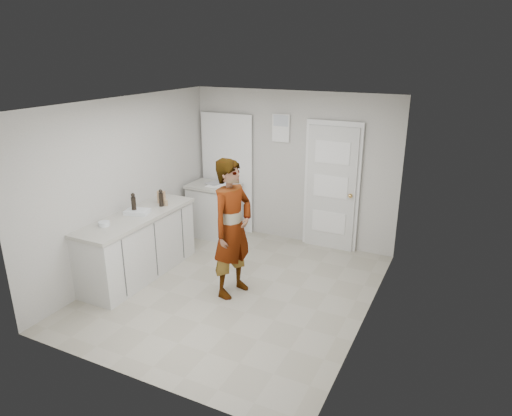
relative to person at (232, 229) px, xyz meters
The scene contains 12 objects.
ground 0.92m from the person, 94.13° to the left, with size 4.00×4.00×0.00m, color #9C9683.
room_shell 2.02m from the person, 95.07° to the left, with size 4.00×4.00×4.00m.
main_counter 1.54m from the person, behind, with size 0.64×1.96×0.93m.
side_counter 2.10m from the person, 128.00° to the left, with size 0.84×0.61×0.93m.
person is the anchor object (origin of this frame).
cake_mix_box 1.50m from the person, 163.57° to the left, with size 0.11×0.05×0.19m, color #9A6E4D.
spice_jar 1.36m from the person, 164.86° to the left, with size 0.06×0.06×0.09m, color #A1845C.
oil_cruet_a 1.40m from the person, 167.21° to the left, with size 0.07×0.07×0.26m.
oil_cruet_b 1.52m from the person, behind, with size 0.07×0.07×0.30m.
baking_dish 1.47m from the person, behind, with size 0.37×0.30×0.06m.
egg_bowl 1.68m from the person, 156.85° to the right, with size 0.14×0.14×0.06m.
papers 2.01m from the person, 126.13° to the left, with size 0.28×0.35×0.01m, color white.
Camera 1 is at (2.67, -4.82, 3.11)m, focal length 32.00 mm.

